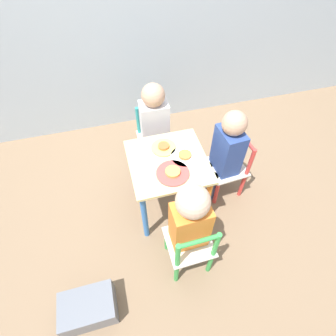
{
  "coord_description": "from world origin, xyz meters",
  "views": [
    {
      "loc": [
        -0.28,
        -1.03,
        1.7
      ],
      "look_at": [
        0.0,
        0.0,
        0.42
      ],
      "focal_mm": 28.0,
      "sensor_mm": 36.0,
      "label": 1
    }
  ],
  "objects_px": {
    "child_back": "(155,123)",
    "plate_front": "(173,173)",
    "kids_table": "(168,170)",
    "chair_green": "(190,246)",
    "child_right": "(226,150)",
    "plate_right": "(185,156)",
    "chair_red": "(228,167)",
    "child_front": "(189,220)",
    "storage_bin": "(89,308)",
    "chair_teal": "(154,138)",
    "plate_back": "(164,147)"
  },
  "relations": [
    {
      "from": "child_front",
      "to": "storage_bin",
      "type": "xyz_separation_m",
      "value": [
        -0.63,
        -0.19,
        -0.37
      ]
    },
    {
      "from": "chair_red",
      "to": "plate_back",
      "type": "distance_m",
      "value": 0.54
    },
    {
      "from": "child_front",
      "to": "child_right",
      "type": "distance_m",
      "value": 0.59
    },
    {
      "from": "chair_red",
      "to": "child_back",
      "type": "relative_size",
      "value": 0.66
    },
    {
      "from": "child_front",
      "to": "plate_front",
      "type": "bearing_deg",
      "value": -89.59
    },
    {
      "from": "plate_right",
      "to": "storage_bin",
      "type": "bearing_deg",
      "value": -140.55
    },
    {
      "from": "child_right",
      "to": "plate_back",
      "type": "bearing_deg",
      "value": -105.24
    },
    {
      "from": "chair_teal",
      "to": "plate_right",
      "type": "bearing_deg",
      "value": -76.8
    },
    {
      "from": "child_right",
      "to": "plate_right",
      "type": "height_order",
      "value": "child_right"
    },
    {
      "from": "child_front",
      "to": "plate_right",
      "type": "xyz_separation_m",
      "value": [
        0.1,
        0.41,
        0.05
      ]
    },
    {
      "from": "chair_teal",
      "to": "child_back",
      "type": "bearing_deg",
      "value": -90.0
    },
    {
      "from": "child_front",
      "to": "plate_right",
      "type": "bearing_deg",
      "value": -105.04
    },
    {
      "from": "chair_green",
      "to": "child_back",
      "type": "bearing_deg",
      "value": -91.2
    },
    {
      "from": "chair_teal",
      "to": "child_front",
      "type": "xyz_separation_m",
      "value": [
        -0.0,
        -0.87,
        0.21
      ]
    },
    {
      "from": "child_back",
      "to": "plate_front",
      "type": "bearing_deg",
      "value": -89.69
    },
    {
      "from": "child_back",
      "to": "storage_bin",
      "type": "relative_size",
      "value": 2.56
    },
    {
      "from": "child_front",
      "to": "plate_back",
      "type": "relative_size",
      "value": 4.67
    },
    {
      "from": "plate_back",
      "to": "storage_bin",
      "type": "xyz_separation_m",
      "value": [
        -0.62,
        -0.71,
        -0.42
      ]
    },
    {
      "from": "child_right",
      "to": "storage_bin",
      "type": "bearing_deg",
      "value": -62.71
    },
    {
      "from": "child_back",
      "to": "child_right",
      "type": "xyz_separation_m",
      "value": [
        0.39,
        -0.38,
        -0.01
      ]
    },
    {
      "from": "child_back",
      "to": "plate_right",
      "type": "distance_m",
      "value": 0.42
    },
    {
      "from": "kids_table",
      "to": "child_right",
      "type": "xyz_separation_m",
      "value": [
        0.4,
        0.03,
        0.04
      ]
    },
    {
      "from": "chair_teal",
      "to": "chair_red",
      "type": "relative_size",
      "value": 1.0
    },
    {
      "from": "child_right",
      "to": "plate_front",
      "type": "height_order",
      "value": "child_right"
    },
    {
      "from": "chair_red",
      "to": "child_front",
      "type": "height_order",
      "value": "child_front"
    },
    {
      "from": "child_back",
      "to": "child_right",
      "type": "bearing_deg",
      "value": -42.19
    },
    {
      "from": "kids_table",
      "to": "plate_front",
      "type": "bearing_deg",
      "value": -90.0
    },
    {
      "from": "child_front",
      "to": "plate_right",
      "type": "relative_size",
      "value": 4.2
    },
    {
      "from": "kids_table",
      "to": "chair_green",
      "type": "height_order",
      "value": "chair_green"
    },
    {
      "from": "chair_red",
      "to": "storage_bin",
      "type": "distance_m",
      "value": 1.26
    },
    {
      "from": "child_front",
      "to": "storage_bin",
      "type": "height_order",
      "value": "child_front"
    },
    {
      "from": "kids_table",
      "to": "plate_front",
      "type": "distance_m",
      "value": 0.15
    },
    {
      "from": "plate_front",
      "to": "storage_bin",
      "type": "xyz_separation_m",
      "value": [
        -0.62,
        -0.49,
        -0.42
      ]
    },
    {
      "from": "chair_red",
      "to": "child_front",
      "type": "bearing_deg",
      "value": -50.26
    },
    {
      "from": "plate_back",
      "to": "storage_bin",
      "type": "height_order",
      "value": "plate_back"
    },
    {
      "from": "chair_green",
      "to": "chair_red",
      "type": "height_order",
      "value": "same"
    },
    {
      "from": "chair_green",
      "to": "plate_right",
      "type": "relative_size",
      "value": 2.84
    },
    {
      "from": "child_back",
      "to": "chair_green",
      "type": "bearing_deg",
      "value": -88.63
    },
    {
      "from": "child_back",
      "to": "plate_back",
      "type": "xyz_separation_m",
      "value": [
        -0.01,
        -0.3,
        0.05
      ]
    },
    {
      "from": "plate_front",
      "to": "plate_back",
      "type": "height_order",
      "value": "same"
    },
    {
      "from": "kids_table",
      "to": "storage_bin",
      "type": "relative_size",
      "value": 1.65
    },
    {
      "from": "chair_red",
      "to": "child_back",
      "type": "height_order",
      "value": "child_back"
    },
    {
      "from": "plate_front",
      "to": "storage_bin",
      "type": "bearing_deg",
      "value": -141.63
    },
    {
      "from": "chair_green",
      "to": "child_front",
      "type": "height_order",
      "value": "child_front"
    },
    {
      "from": "chair_teal",
      "to": "child_front",
      "type": "height_order",
      "value": "child_front"
    },
    {
      "from": "kids_table",
      "to": "child_front",
      "type": "bearing_deg",
      "value": -88.88
    },
    {
      "from": "chair_teal",
      "to": "child_back",
      "type": "xyz_separation_m",
      "value": [
        -0.0,
        -0.06,
        0.21
      ]
    },
    {
      "from": "chair_green",
      "to": "chair_teal",
      "type": "height_order",
      "value": "same"
    },
    {
      "from": "kids_table",
      "to": "child_back",
      "type": "xyz_separation_m",
      "value": [
        0.01,
        0.41,
        0.05
      ]
    },
    {
      "from": "storage_bin",
      "to": "plate_back",
      "type": "bearing_deg",
      "value": 48.83
    }
  ]
}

